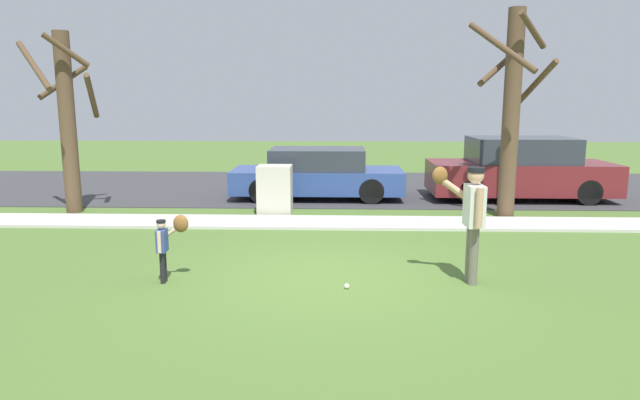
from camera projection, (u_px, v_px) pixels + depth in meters
ground_plane at (331, 225)px, 11.71m from camera, size 48.00×48.00×0.00m
sidewalk_strip at (331, 222)px, 11.80m from camera, size 36.00×1.20×0.06m
road_surface at (333, 187)px, 16.72m from camera, size 36.00×6.80×0.02m
person_adult at (471, 211)px, 7.84m from camera, size 0.69×0.61×1.68m
person_child at (168, 238)px, 7.95m from camera, size 0.42×0.38×0.97m
baseball at (347, 286)px, 7.74m from camera, size 0.07×0.07×0.07m
utility_cabinet at (275, 190)px, 12.77m from camera, size 0.78×0.67×1.13m
street_tree_near at (512, 108)px, 12.07m from camera, size 1.84×1.88×4.55m
street_tree_far at (67, 117)px, 12.65m from camera, size 1.84×1.88×4.14m
parked_wagon_blue at (317, 174)px, 14.73m from camera, size 4.50×1.80×1.33m
parked_suv_maroon at (520, 170)px, 14.57m from camera, size 4.70×1.90×1.63m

